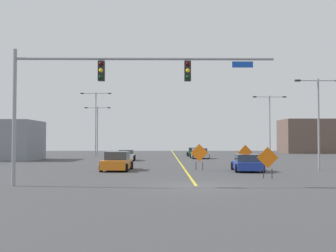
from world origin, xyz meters
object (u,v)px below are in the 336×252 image
at_px(street_lamp_far_right, 270,121).
at_px(car_green_mid, 194,152).
at_px(car_blue_distant, 247,163).
at_px(car_silver_near, 199,154).
at_px(street_lamp_mid_right, 97,126).
at_px(car_white_approaching, 126,155).
at_px(street_lamp_mid_left, 318,115).
at_px(construction_sign_left_lane, 245,153).
at_px(traffic_signal_assembly, 102,82).
at_px(car_orange_passing, 117,162).
at_px(construction_sign_median_near, 268,159).
at_px(construction_sign_median_far, 199,154).
at_px(street_lamp_near_right, 96,119).

distance_m(street_lamp_far_right, car_green_mid, 14.51).
relative_size(car_blue_distant, car_silver_near, 0.97).
relative_size(street_lamp_mid_right, car_white_approaching, 1.70).
bearing_deg(car_silver_near, street_lamp_mid_right, 150.01).
bearing_deg(street_lamp_mid_left, street_lamp_mid_right, 128.10).
relative_size(street_lamp_mid_left, construction_sign_left_lane, 3.72).
relative_size(traffic_signal_assembly, car_white_approaching, 3.14).
bearing_deg(car_blue_distant, car_green_mid, 93.68).
relative_size(street_lamp_mid_left, car_white_approaching, 1.68).
height_order(street_lamp_mid_right, car_orange_passing, street_lamp_mid_right).
bearing_deg(car_white_approaching, traffic_signal_assembly, -87.44).
height_order(construction_sign_median_near, car_white_approaching, construction_sign_median_near).
bearing_deg(car_orange_passing, car_white_approaching, 92.67).
xyz_separation_m(street_lamp_mid_right, car_silver_near, (14.59, -8.42, -3.84)).
bearing_deg(car_green_mid, traffic_signal_assembly, -100.90).
height_order(construction_sign_median_far, car_orange_passing, construction_sign_median_far).
height_order(construction_sign_median_far, car_white_approaching, construction_sign_median_far).
xyz_separation_m(street_lamp_near_right, construction_sign_median_near, (15.96, -31.33, -4.12)).
bearing_deg(car_white_approaching, street_lamp_near_right, 119.76).
distance_m(construction_sign_left_lane, construction_sign_median_far, 5.76).
xyz_separation_m(construction_sign_median_near, car_white_approaching, (-10.89, 22.47, -0.62)).
distance_m(street_lamp_near_right, street_lamp_far_right, 23.47).
distance_m(street_lamp_mid_right, car_silver_near, 17.28).
bearing_deg(street_lamp_mid_right, construction_sign_left_lane, -55.60).
height_order(street_lamp_near_right, car_blue_distant, street_lamp_near_right).
bearing_deg(street_lamp_near_right, car_orange_passing, -76.66).
xyz_separation_m(street_lamp_far_right, car_silver_near, (-8.44, 2.76, -4.10)).
bearing_deg(street_lamp_mid_left, car_green_mid, 105.76).
bearing_deg(street_lamp_far_right, construction_sign_median_near, -104.85).
relative_size(traffic_signal_assembly, street_lamp_mid_left, 1.86).
distance_m(construction_sign_median_far, car_blue_distant, 3.83).
bearing_deg(construction_sign_left_lane, street_lamp_far_right, 67.41).
height_order(street_lamp_far_right, car_green_mid, street_lamp_far_right).
xyz_separation_m(street_lamp_mid_left, construction_sign_median_far, (-9.64, -0.23, -3.12)).
height_order(street_lamp_mid_right, car_white_approaching, street_lamp_mid_right).
xyz_separation_m(construction_sign_median_far, car_silver_near, (1.77, 20.44, -0.68)).
height_order(construction_sign_median_far, car_silver_near, construction_sign_median_far).
xyz_separation_m(construction_sign_median_near, car_silver_near, (-1.89, 27.49, -0.60)).
bearing_deg(car_green_mid, construction_sign_left_lane, -83.63).
distance_m(traffic_signal_assembly, car_silver_near, 32.93).
height_order(street_lamp_mid_right, street_lamp_near_right, street_lamp_near_right).
distance_m(street_lamp_near_right, car_green_mid, 15.33).
xyz_separation_m(traffic_signal_assembly, street_lamp_mid_left, (15.68, 11.42, -0.98)).
xyz_separation_m(construction_sign_left_lane, car_orange_passing, (-10.91, -3.87, -0.54)).
xyz_separation_m(street_lamp_mid_left, car_orange_passing, (-16.15, -0.39, -3.74)).
relative_size(street_lamp_mid_right, car_blue_distant, 1.79).
xyz_separation_m(car_white_approaching, car_orange_passing, (0.73, -15.58, 0.09)).
relative_size(street_lamp_near_right, street_lamp_mid_left, 1.23).
distance_m(construction_sign_left_lane, car_orange_passing, 11.59).
bearing_deg(car_green_mid, street_lamp_mid_right, 179.06).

